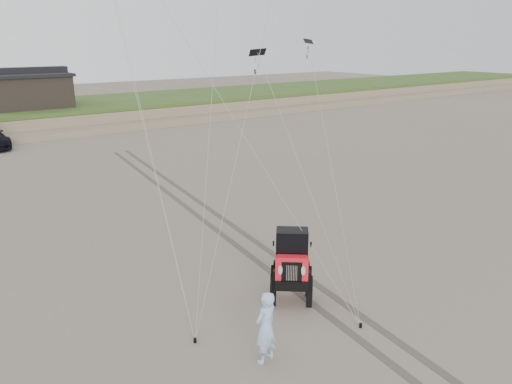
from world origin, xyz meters
TOP-DOWN VIEW (x-y plane):
  - ground at (0.00, 0.00)m, footprint 160.00×160.00m
  - dune_ridge at (0.00, 37.50)m, footprint 160.00×14.25m
  - cabin at (2.00, 37.00)m, footprint 6.40×5.40m
  - jeep at (0.07, 0.50)m, footprint 4.53×4.83m
  - man at (-2.23, -1.26)m, footprint 0.73×0.56m
  - stake_main at (-3.19, 0.38)m, footprint 0.08×0.08m
  - stake_aux at (0.65, -1.65)m, footprint 0.08×0.08m
  - tire_tracks at (2.00, 8.00)m, footprint 5.22×29.74m

SIDE VIEW (x-z plane):
  - ground at x=0.00m, z-range 0.00..0.00m
  - tire_tracks at x=2.00m, z-range 0.00..0.01m
  - stake_main at x=-3.19m, z-range 0.00..0.12m
  - stake_aux at x=0.65m, z-range 0.00..0.12m
  - dune_ridge at x=0.00m, z-range -0.04..1.68m
  - jeep at x=0.07m, z-range 0.00..1.73m
  - man at x=-2.23m, z-range 0.00..1.79m
  - cabin at x=2.00m, z-range 1.56..4.91m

